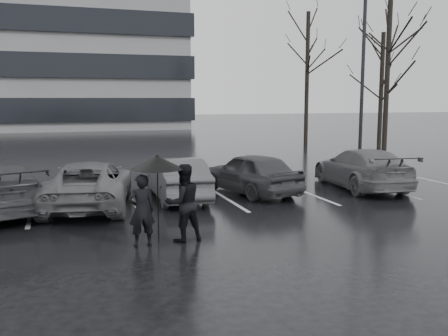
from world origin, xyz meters
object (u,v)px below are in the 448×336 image
car_west_a (177,178)px  tree_ne (381,91)px  car_main (251,173)px  lamp_post (363,71)px  tree_east (387,80)px  car_east (361,168)px  pedestrian_left (142,210)px  car_west_b (89,184)px  pedestrian_right (183,203)px  tree_north (307,80)px

car_west_a → tree_ne: bearing=-141.9°
car_main → tree_ne: size_ratio=0.56×
lamp_post → tree_east: size_ratio=1.18×
car_main → car_west_a: size_ratio=1.01×
car_east → tree_east: (6.42, 7.68, 3.32)m
car_main → pedestrian_left: 6.37m
car_west_b → tree_east: bearing=-142.6°
tree_east → tree_ne: bearing=58.0°
pedestrian_left → pedestrian_right: bearing=-175.5°
car_main → tree_east: tree_east is taller
car_west_b → tree_north: 21.11m
car_west_a → tree_east: bearing=-148.3°
tree_north → pedestrian_left: bearing=-125.4°
car_main → lamp_post: bearing=-158.8°
car_main → car_east: (3.96, -0.23, 0.01)m
car_west_b → car_main: bearing=-164.1°
pedestrian_left → lamp_post: size_ratio=0.16×
pedestrian_left → car_west_b: bearing=-82.2°
lamp_post → tree_ne: (5.21, 5.89, -0.81)m
car_main → car_east: bearing=161.9°
pedestrian_left → tree_east: 19.31m
pedestrian_right → tree_east: size_ratio=0.21×
car_main → tree_north: bearing=-137.7°
pedestrian_right → lamp_post: 15.38m
car_main → tree_ne: 17.46m
car_west_a → lamp_post: size_ratio=0.41×
car_west_a → pedestrian_left: bearing=69.9°
car_west_b → car_east: bearing=-168.1°
car_east → lamp_post: bearing=-116.2°
pedestrian_left → tree_ne: tree_ne is taller
car_main → lamp_post: 10.15m
pedestrian_left → tree_ne: bearing=-140.0°
lamp_post → tree_ne: lamp_post is taller
car_west_b → pedestrian_right: pedestrian_right is taller
car_east → pedestrian_left: pedestrian_left is taller
pedestrian_left → tree_north: (13.62, 19.19, 3.49)m
car_west_a → car_west_b: size_ratio=0.82×
car_west_b → pedestrian_right: (1.76, -4.11, 0.18)m
car_east → pedestrian_right: bearing=37.4°
car_west_b → tree_ne: size_ratio=0.67×
car_west_b → car_east: 9.05m
tree_east → tree_north: 7.08m
tree_ne → tree_north: (-3.50, 3.00, 0.75)m
pedestrian_left → pedestrian_right: size_ratio=0.91×
car_main → tree_east: (10.38, 7.45, 3.33)m
car_west_b → lamp_post: (12.75, 6.07, 3.66)m
tree_east → tree_north: size_ratio=0.94×
car_west_b → tree_north: (14.46, 14.96, 3.59)m
pedestrian_right → lamp_post: lamp_post is taller
car_west_a → pedestrian_right: (-0.86, -4.46, 0.20)m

